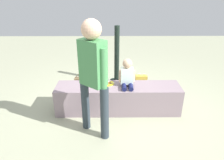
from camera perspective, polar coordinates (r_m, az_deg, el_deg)
name	(u,v)px	position (r m, az deg, el deg)	size (l,w,h in m)	color
ground_plane	(118,110)	(3.79, 1.64, -8.24)	(12.00, 12.00, 0.00)	#A1A486
concrete_ledge	(118,98)	(3.66, 1.68, -5.07)	(2.15, 0.49, 0.48)	gray
child_seated	(127,74)	(3.47, 4.22, 1.53)	(0.28, 0.32, 0.48)	#151948
adult_standing	(93,70)	(2.78, -5.27, 2.69)	(0.42, 0.38, 1.70)	#29343C
cake_plate	(108,83)	(3.62, -1.13, -0.74)	(0.22, 0.22, 0.07)	yellow
gift_bag	(141,82)	(4.46, 8.05, -0.66)	(0.25, 0.11, 0.38)	gold
railing_post	(117,62)	(4.61, 1.32, 5.05)	(0.36, 0.36, 1.31)	black
water_bottle_near_gift	(95,91)	(4.23, -4.78, -3.03)	(0.07, 0.07, 0.21)	silver
party_cup_red	(128,89)	(4.40, 4.38, -2.44)	(0.08, 0.08, 0.11)	red
handbag_black_leather	(117,89)	(4.20, 1.38, -2.60)	(0.33, 0.11, 0.37)	black
handbag_brown_canvas	(81,83)	(4.54, -8.59, -0.75)	(0.27, 0.14, 0.34)	brown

